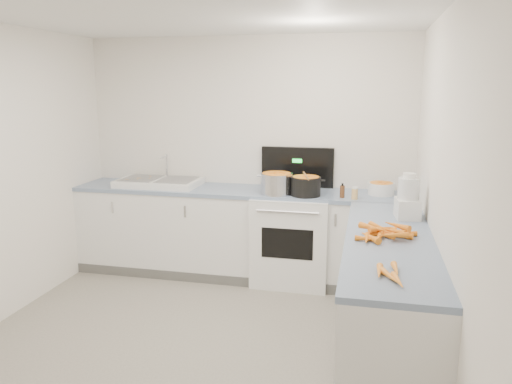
% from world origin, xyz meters
% --- Properties ---
extents(floor, '(3.50, 4.00, 0.00)m').
position_xyz_m(floor, '(0.00, 0.00, 0.00)').
color(floor, gray).
rests_on(floor, ground).
extents(ceiling, '(3.50, 4.00, 0.00)m').
position_xyz_m(ceiling, '(0.00, 0.00, 2.50)').
color(ceiling, white).
rests_on(ceiling, ground).
extents(wall_back, '(3.50, 0.00, 2.50)m').
position_xyz_m(wall_back, '(0.00, 2.00, 1.25)').
color(wall_back, white).
rests_on(wall_back, ground).
extents(wall_right, '(0.00, 4.00, 2.50)m').
position_xyz_m(wall_right, '(1.75, 0.00, 1.25)').
color(wall_right, white).
rests_on(wall_right, ground).
extents(counter_back, '(3.50, 0.62, 0.94)m').
position_xyz_m(counter_back, '(0.00, 1.70, 0.47)').
color(counter_back, white).
rests_on(counter_back, ground).
extents(counter_right, '(0.62, 2.20, 0.94)m').
position_xyz_m(counter_right, '(1.45, 0.30, 0.47)').
color(counter_right, white).
rests_on(counter_right, ground).
extents(stove, '(0.76, 0.65, 1.36)m').
position_xyz_m(stove, '(0.55, 1.69, 0.47)').
color(stove, white).
rests_on(stove, ground).
extents(sink, '(0.86, 0.52, 0.31)m').
position_xyz_m(sink, '(-0.90, 1.70, 0.98)').
color(sink, white).
rests_on(sink, counter_back).
extents(steel_pot, '(0.37, 0.37, 0.23)m').
position_xyz_m(steel_pot, '(0.41, 1.55, 1.03)').
color(steel_pot, silver).
rests_on(steel_pot, stove).
extents(black_pot, '(0.35, 0.35, 0.21)m').
position_xyz_m(black_pot, '(0.69, 1.55, 1.02)').
color(black_pot, black).
rests_on(black_pot, stove).
extents(wooden_spoon, '(0.11, 0.40, 0.02)m').
position_xyz_m(wooden_spoon, '(0.69, 1.55, 1.14)').
color(wooden_spoon, '#AD7A47').
rests_on(wooden_spoon, black_pot).
extents(mixing_bowl, '(0.28, 0.28, 0.12)m').
position_xyz_m(mixing_bowl, '(1.41, 1.76, 1.00)').
color(mixing_bowl, white).
rests_on(mixing_bowl, counter_back).
extents(extract_bottle, '(0.05, 0.05, 0.12)m').
position_xyz_m(extract_bottle, '(1.05, 1.54, 1.00)').
color(extract_bottle, '#593319').
rests_on(extract_bottle, counter_back).
extents(spice_jar, '(0.06, 0.06, 0.10)m').
position_xyz_m(spice_jar, '(1.16, 1.49, 0.99)').
color(spice_jar, '#E5B266').
rests_on(spice_jar, counter_back).
extents(food_processor, '(0.21, 0.24, 0.37)m').
position_xyz_m(food_processor, '(1.60, 0.88, 1.10)').
color(food_processor, white).
rests_on(food_processor, counter_right).
extents(carrot_pile, '(0.43, 0.40, 0.09)m').
position_xyz_m(carrot_pile, '(1.41, 0.30, 0.98)').
color(carrot_pile, orange).
rests_on(carrot_pile, counter_right).
extents(peeled_carrots, '(0.16, 0.36, 0.04)m').
position_xyz_m(peeled_carrots, '(1.42, -0.47, 0.96)').
color(peeled_carrots, orange).
rests_on(peeled_carrots, counter_right).
extents(peelings, '(0.24, 0.27, 0.01)m').
position_xyz_m(peelings, '(-1.10, 1.70, 1.02)').
color(peelings, tan).
rests_on(peelings, sink).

